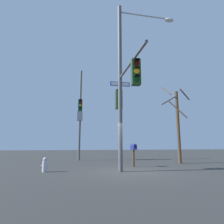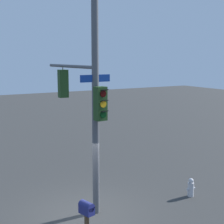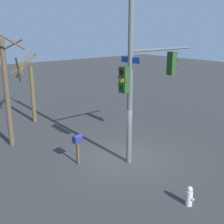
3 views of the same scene
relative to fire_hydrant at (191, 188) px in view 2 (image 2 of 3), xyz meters
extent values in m
plane|color=#323332|center=(-4.30, 0.66, -0.34)|extent=(80.00, 80.00, 0.00)
cylinder|color=#4C4F54|center=(-3.83, 0.58, 4.38)|extent=(0.23, 0.23, 9.46)
cylinder|color=#4C4F54|center=(-3.88, 2.55, 4.68)|extent=(0.22, 3.95, 0.12)
cube|color=#1E3D19|center=(-3.90, 3.26, 3.98)|extent=(0.37, 0.32, 1.10)
cylinder|color=#2F0403|center=(-3.89, 3.43, 4.32)|extent=(0.22, 0.04, 0.22)
cube|color=black|center=(-3.89, 3.50, 4.44)|extent=(0.22, 0.17, 0.06)
cylinder|color=#F2A814|center=(-3.89, 3.43, 3.98)|extent=(0.22, 0.04, 0.22)
cube|color=black|center=(-3.89, 3.50, 4.10)|extent=(0.22, 0.17, 0.06)
cylinder|color=black|center=(-3.89, 3.43, 3.64)|extent=(0.22, 0.04, 0.22)
cube|color=black|center=(-3.89, 3.50, 3.76)|extent=(0.22, 0.17, 0.06)
cylinder|color=#4C4F54|center=(-3.90, 3.26, 4.60)|extent=(0.04, 0.04, 0.15)
cube|color=#1E3D19|center=(-3.82, 0.24, 3.53)|extent=(0.39, 0.33, 1.10)
cylinder|color=#2F0403|center=(-3.80, 0.07, 3.87)|extent=(0.22, 0.05, 0.22)
cube|color=black|center=(-3.80, 0.00, 3.99)|extent=(0.22, 0.18, 0.06)
cylinder|color=#F2A814|center=(-3.80, 0.07, 3.53)|extent=(0.22, 0.05, 0.22)
cube|color=black|center=(-3.80, 0.00, 3.65)|extent=(0.22, 0.18, 0.06)
cylinder|color=black|center=(-3.80, 0.07, 3.19)|extent=(0.22, 0.05, 0.22)
cube|color=black|center=(-3.80, 0.00, 3.31)|extent=(0.22, 0.18, 0.06)
cube|color=navy|center=(-3.83, 0.58, 4.33)|extent=(1.10, 0.06, 0.24)
cube|color=white|center=(-3.83, 0.59, 4.33)|extent=(1.00, 0.04, 0.18)
cylinder|color=#B2B2B7|center=(0.00, 0.00, -0.07)|extent=(0.24, 0.24, 0.55)
sphere|color=#B2B2B7|center=(0.00, 0.00, 0.29)|extent=(0.20, 0.20, 0.20)
cylinder|color=#B2B2B7|center=(-0.14, 0.00, -0.04)|extent=(0.10, 0.09, 0.09)
cylinder|color=#B2B2B7|center=(0.14, 0.00, -0.04)|extent=(0.10, 0.09, 0.09)
cube|color=navy|center=(-5.11, -1.36, 0.83)|extent=(0.34, 0.49, 0.24)
cylinder|color=navy|center=(-5.11, -1.36, 0.95)|extent=(0.34, 0.49, 0.24)
camera|label=1|loc=(-1.58, 10.56, 1.03)|focal=30.90mm
camera|label=2|loc=(-8.93, -9.48, 5.01)|focal=54.92mm
camera|label=3|loc=(5.29, -7.54, 5.62)|focal=46.47mm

